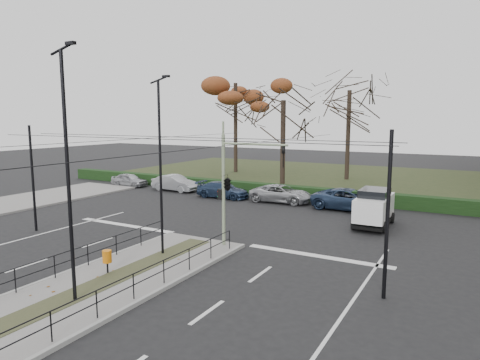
# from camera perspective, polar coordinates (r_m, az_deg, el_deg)

# --- Properties ---
(ground) EXTENTS (140.00, 140.00, 0.00)m
(ground) POSITION_cam_1_polar(r_m,az_deg,el_deg) (19.01, -13.15, -11.57)
(ground) COLOR black
(ground) RESTS_ON ground
(median_island) EXTENTS (4.40, 15.00, 0.14)m
(median_island) POSITION_cam_1_polar(r_m,az_deg,el_deg) (17.34, -18.84, -13.53)
(median_island) COLOR slate
(median_island) RESTS_ON ground
(park) EXTENTS (38.00, 26.00, 0.10)m
(park) POSITION_cam_1_polar(r_m,az_deg,el_deg) (49.09, 7.00, 0.76)
(park) COLOR #253018
(park) RESTS_ON ground
(hedge) EXTENTS (38.00, 1.00, 1.00)m
(hedge) POSITION_cam_1_polar(r_m,az_deg,el_deg) (37.06, -0.77, -0.90)
(hedge) COLOR black
(hedge) RESTS_ON ground
(median_railing) EXTENTS (4.14, 13.24, 0.92)m
(median_railing) POSITION_cam_1_polar(r_m,az_deg,el_deg) (16.97, -19.24, -10.77)
(median_railing) COLOR black
(median_railing) RESTS_ON median_island
(catenary) EXTENTS (20.00, 34.00, 6.00)m
(catenary) POSITION_cam_1_polar(r_m,az_deg,el_deg) (19.36, -10.28, -0.67)
(catenary) COLOR black
(catenary) RESTS_ON ground
(traffic_light) EXTENTS (3.71, 2.13, 5.46)m
(traffic_light) POSITION_cam_1_polar(r_m,az_deg,el_deg) (20.73, -1.47, -0.25)
(traffic_light) COLOR gray
(traffic_light) RESTS_ON median_island
(litter_bin) EXTENTS (0.37, 0.37, 0.94)m
(litter_bin) POSITION_cam_1_polar(r_m,az_deg,el_deg) (18.38, -17.31, -9.75)
(litter_bin) COLOR black
(litter_bin) RESTS_ON median_island
(streetlamp_median_near) EXTENTS (0.72, 0.15, 8.61)m
(streetlamp_median_near) POSITION_cam_1_polar(r_m,az_deg,el_deg) (15.29, -21.92, 0.69)
(streetlamp_median_near) COLOR black
(streetlamp_median_near) RESTS_ON median_island
(streetlamp_median_far) EXTENTS (0.68, 0.14, 8.09)m
(streetlamp_median_far) POSITION_cam_1_polar(r_m,az_deg,el_deg) (19.63, -10.53, 1.89)
(streetlamp_median_far) COLOR black
(streetlamp_median_far) RESTS_ON median_island
(parked_car_first) EXTENTS (3.71, 1.65, 1.24)m
(parked_car_first) POSITION_cam_1_polar(r_m,az_deg,el_deg) (41.72, -14.53, 0.03)
(parked_car_first) COLOR #97999E
(parked_car_first) RESTS_ON ground
(parked_car_second) EXTENTS (4.35, 1.66, 1.42)m
(parked_car_second) POSITION_cam_1_polar(r_m,az_deg,el_deg) (38.22, -8.68, -0.40)
(parked_car_second) COLOR #97999E
(parked_car_second) RESTS_ON ground
(parked_car_third) EXTENTS (4.46, 1.96, 1.28)m
(parked_car_third) POSITION_cam_1_polar(r_m,az_deg,el_deg) (34.57, -2.31, -1.33)
(parked_car_third) COLOR #21314D
(parked_car_third) RESTS_ON ground
(parked_car_fourth) EXTENTS (4.89, 2.45, 1.33)m
(parked_car_fourth) POSITION_cam_1_polar(r_m,az_deg,el_deg) (32.86, 5.52, -1.82)
(parked_car_fourth) COLOR #97999E
(parked_car_fourth) RESTS_ON ground
(white_van) EXTENTS (1.95, 4.12, 2.24)m
(white_van) POSITION_cam_1_polar(r_m,az_deg,el_deg) (26.59, 17.45, -3.43)
(white_van) COLOR white
(white_van) RESTS_ON ground
(rust_tree) EXTENTS (10.08, 10.08, 13.55)m
(rust_tree) POSITION_cam_1_polar(r_m,az_deg,el_deg) (50.38, -0.60, 12.79)
(rust_tree) COLOR black
(rust_tree) RESTS_ON park
(bare_tree_center) EXTENTS (7.49, 7.49, 12.10)m
(bare_tree_center) POSITION_cam_1_polar(r_m,az_deg,el_deg) (45.46, 14.38, 10.69)
(bare_tree_center) COLOR black
(bare_tree_center) RESTS_ON park
(bare_tree_near) EXTENTS (7.24, 7.24, 10.42)m
(bare_tree_near) POSITION_cam_1_polar(r_m,az_deg,el_deg) (37.94, 5.80, 9.68)
(bare_tree_near) COLOR black
(bare_tree_near) RESTS_ON park
(parked_car_fifth) EXTENTS (5.41, 2.60, 1.49)m
(parked_car_fifth) POSITION_cam_1_polar(r_m,az_deg,el_deg) (30.88, 14.49, -2.54)
(parked_car_fifth) COLOR #21314D
(parked_car_fifth) RESTS_ON ground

